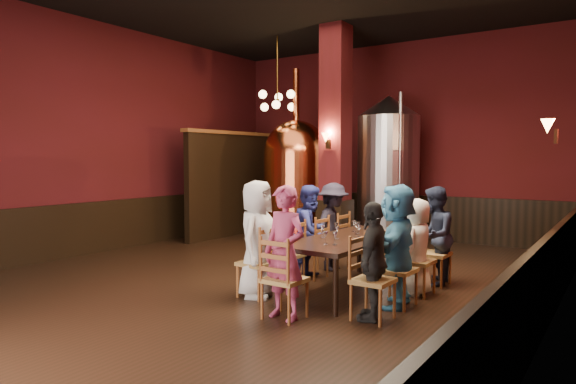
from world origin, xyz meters
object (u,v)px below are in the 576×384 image
Objects in this scene: dining_table at (350,242)px; person_2 at (311,231)px; copper_kettle at (296,179)px; steel_vessel at (388,170)px; person_0 at (257,239)px; person_1 at (286,240)px; rose_vase at (374,216)px.

person_2 reaches higher than dining_table.
copper_kettle is 2.03m from steel_vessel.
person_0 is at bearing -87.15° from steel_vessel.
steel_vessel is at bearing -0.64° from person_1.
person_0 is 4.74m from copper_kettle.
person_1 reaches higher than rose_vase.
person_0 reaches higher than rose_vase.
copper_kettle is at bearing -156.66° from steel_vessel.
person_2 is 4.65× the size of rose_vase.
person_1 is (0.02, 0.67, -0.10)m from person_0.
steel_vessel is (-1.13, 4.03, 0.90)m from dining_table.
steel_vessel reaches higher than person_0.
copper_kettle is (-2.10, 4.21, 0.61)m from person_0.
person_2 is 3.79m from steel_vessel.
person_2 is (0.02, 0.66, 0.04)m from person_1.
person_0 is 5.08m from steel_vessel.
person_2 is at bearing -85.55° from steel_vessel.
person_1 is 0.66m from person_2.
steel_vessel is at bearing 108.99° from rose_vase.
person_0 is 1.15× the size of person_1.
rose_vase is at bearing -55.31° from person_2.
rose_vase is (0.79, 1.98, 0.17)m from person_0.
copper_kettle is at bearing 30.59° from person_2.
person_1 is at bearing -59.08° from copper_kettle.
person_2 is at bearing -17.61° from person_0.
person_2 reaches higher than person_1.
person_1 is 0.36× the size of copper_kettle.
dining_table is 1.04m from rose_vase.
dining_table is at bearing -74.53° from person_1.
person_2 is at bearing -53.41° from copper_kettle.
person_1 is 0.94× the size of person_2.
person_2 is 3.65m from copper_kettle.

